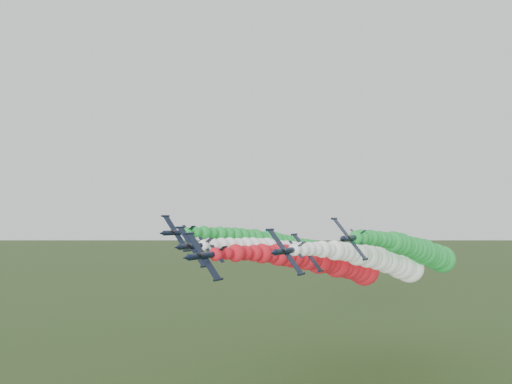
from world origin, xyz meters
TOP-DOWN VIEW (x-y plane):
  - jet_lead at (-3.94, 39.50)m, footprint 14.12×87.10m
  - jet_inner_left at (-14.36, 49.72)m, footprint 13.60×86.58m
  - jet_inner_right at (7.70, 50.39)m, footprint 14.16×87.15m
  - jet_outer_left at (-23.59, 59.09)m, footprint 14.07×87.05m
  - jet_outer_right at (15.42, 61.39)m, footprint 13.96×86.94m
  - jet_trail at (3.73, 69.93)m, footprint 13.68×86.67m

SIDE VIEW (x-z plane):
  - jet_trail at x=3.73m, z-range 22.87..40.36m
  - jet_lead at x=-3.94m, z-range 23.75..41.67m
  - jet_inner_right at x=7.70m, z-range 24.07..42.04m
  - jet_inner_left at x=-14.36m, z-range 25.01..42.41m
  - jet_outer_right at x=15.42m, z-range 26.40..44.16m
  - jet_outer_left at x=-23.59m, z-range 26.76..44.63m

